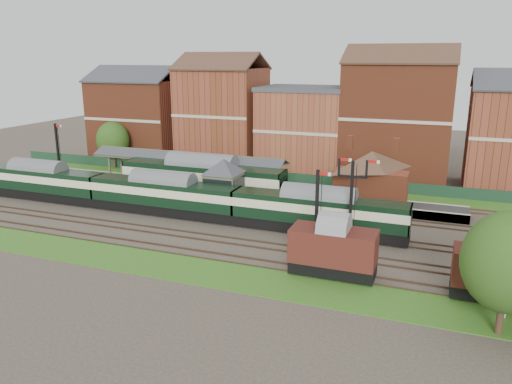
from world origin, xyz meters
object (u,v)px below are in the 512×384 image
(semaphore_bracket, at_px, (352,198))
(goods_van_a, at_px, (333,248))
(signal_box, at_px, (224,184))
(dmu_train, at_px, (164,194))
(platform_railcar, at_px, (202,178))

(semaphore_bracket, bearing_deg, goods_van_a, -91.20)
(signal_box, height_order, semaphore_bracket, semaphore_bracket)
(dmu_train, distance_m, goods_van_a, 22.48)
(platform_railcar, xyz_separation_m, goods_van_a, (19.19, -15.50, -0.44))
(semaphore_bracket, bearing_deg, signal_box, 159.08)
(dmu_train, relative_size, platform_railcar, 2.54)
(signal_box, distance_m, dmu_train, 6.62)
(signal_box, distance_m, goods_van_a, 19.31)
(dmu_train, height_order, goods_van_a, goods_van_a)
(semaphore_bracket, xyz_separation_m, dmu_train, (-20.74, 2.50, -2.30))
(semaphore_bracket, distance_m, dmu_train, 21.02)
(dmu_train, height_order, platform_railcar, platform_railcar)
(signal_box, xyz_separation_m, semaphore_bracket, (15.04, -5.75, 1.44))
(platform_railcar, bearing_deg, dmu_train, -102.26)
(platform_railcar, distance_m, goods_van_a, 24.67)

